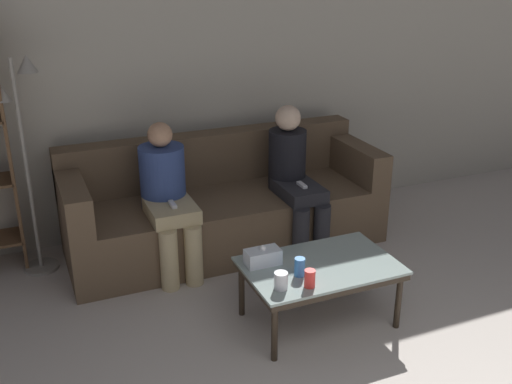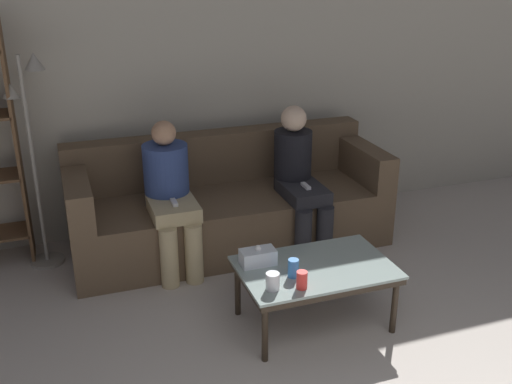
# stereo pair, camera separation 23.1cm
# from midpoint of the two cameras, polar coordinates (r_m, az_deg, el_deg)

# --- Properties ---
(wall_back) EXTENTS (12.00, 0.06, 2.60)m
(wall_back) POSITION_cam_midpoint_polar(r_m,az_deg,el_deg) (5.05, -3.25, 11.08)
(wall_back) COLOR #B7B2A3
(wall_back) RESTS_ON ground_plane
(couch) EXTENTS (2.51, 0.89, 0.87)m
(couch) POSITION_cam_midpoint_polar(r_m,az_deg,el_deg) (4.86, -1.28, -1.39)
(couch) COLOR brown
(couch) RESTS_ON ground_plane
(coffee_table) EXTENTS (0.96, 0.62, 0.42)m
(coffee_table) POSITION_cam_midpoint_polar(r_m,az_deg,el_deg) (3.82, 7.40, -7.58)
(coffee_table) COLOR #8C9E99
(coffee_table) RESTS_ON ground_plane
(cup_near_left) EXTENTS (0.07, 0.07, 0.11)m
(cup_near_left) POSITION_cam_midpoint_polar(r_m,az_deg,el_deg) (3.54, 6.29, -8.36)
(cup_near_left) COLOR red
(cup_near_left) RESTS_ON coffee_table
(cup_near_right) EXTENTS (0.07, 0.07, 0.12)m
(cup_near_right) POSITION_cam_midpoint_polar(r_m,az_deg,el_deg) (3.65, 5.41, -7.26)
(cup_near_right) COLOR #3372BF
(cup_near_right) RESTS_ON coffee_table
(cup_far_center) EXTENTS (0.08, 0.08, 0.11)m
(cup_far_center) POSITION_cam_midpoint_polar(r_m,az_deg,el_deg) (3.51, 3.50, -8.53)
(cup_far_center) COLOR silver
(cup_far_center) RESTS_ON coffee_table
(tissue_box) EXTENTS (0.22, 0.12, 0.13)m
(tissue_box) POSITION_cam_midpoint_polar(r_m,az_deg,el_deg) (3.77, 1.96, -6.21)
(tissue_box) COLOR silver
(tissue_box) RESTS_ON coffee_table
(standing_lamp) EXTENTS (0.31, 0.26, 1.61)m
(standing_lamp) POSITION_cam_midpoint_polar(r_m,az_deg,el_deg) (4.57, -19.14, 4.66)
(standing_lamp) COLOR gray
(standing_lamp) RESTS_ON ground_plane
(seated_person_left_end) EXTENTS (0.34, 0.65, 1.11)m
(seated_person_left_end) POSITION_cam_midpoint_polar(r_m,az_deg,el_deg) (4.44, -6.74, 0.06)
(seated_person_left_end) COLOR tan
(seated_person_left_end) RESTS_ON ground_plane
(seated_person_mid_left) EXTENTS (0.31, 0.66, 1.14)m
(seated_person_mid_left) POSITION_cam_midpoint_polar(r_m,az_deg,el_deg) (4.73, 5.47, 1.59)
(seated_person_mid_left) COLOR #28282D
(seated_person_mid_left) RESTS_ON ground_plane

